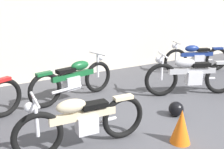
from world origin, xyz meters
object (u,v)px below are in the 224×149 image
at_px(motorcycle_silver, 191,75).
at_px(motorcycle_cream, 82,121).
at_px(helmet, 176,109).
at_px(motorcycle_green, 74,79).
at_px(traffic_cone, 181,126).
at_px(motorcycle_blue, 196,57).

xyz_separation_m(motorcycle_silver, motorcycle_cream, (-3.10, -0.82, -0.04)).
relative_size(helmet, motorcycle_silver, 0.14).
xyz_separation_m(motorcycle_silver, motorcycle_green, (-2.45, 1.11, -0.02)).
distance_m(helmet, motorcycle_cream, 2.03).
relative_size(motorcycle_silver, motorcycle_green, 0.99).
bearing_deg(helmet, motorcycle_cream, -176.45).
relative_size(motorcycle_silver, motorcycle_cream, 1.02).
bearing_deg(motorcycle_green, helmet, -65.49).
bearing_deg(motorcycle_cream, motorcycle_green, -104.87).
distance_m(helmet, traffic_cone, 0.98).
bearing_deg(motorcycle_blue, motorcycle_cream, 44.68).
relative_size(traffic_cone, motorcycle_cream, 0.27).
bearing_deg(motorcycle_cream, helmet, -172.76).
xyz_separation_m(helmet, motorcycle_green, (-1.35, 1.81, 0.32)).
xyz_separation_m(helmet, motorcycle_blue, (2.78, 2.08, 0.31)).
distance_m(helmet, motorcycle_green, 2.28).
bearing_deg(traffic_cone, helmet, 50.28).
distance_m(traffic_cone, motorcycle_cream, 1.52).
xyz_separation_m(motorcycle_cream, motorcycle_green, (0.65, 1.93, 0.02)).
height_order(traffic_cone, motorcycle_silver, motorcycle_silver).
height_order(motorcycle_silver, motorcycle_blue, motorcycle_silver).
distance_m(traffic_cone, motorcycle_green, 2.66).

